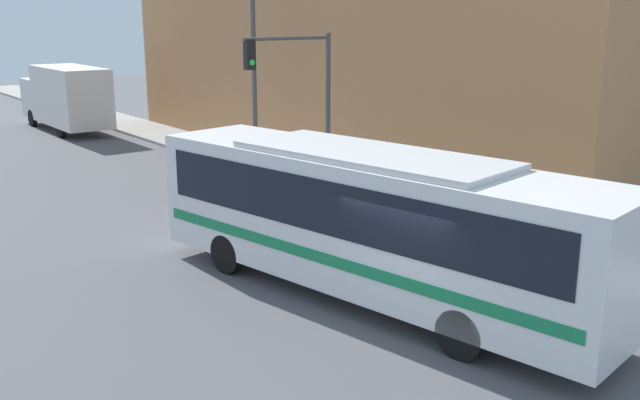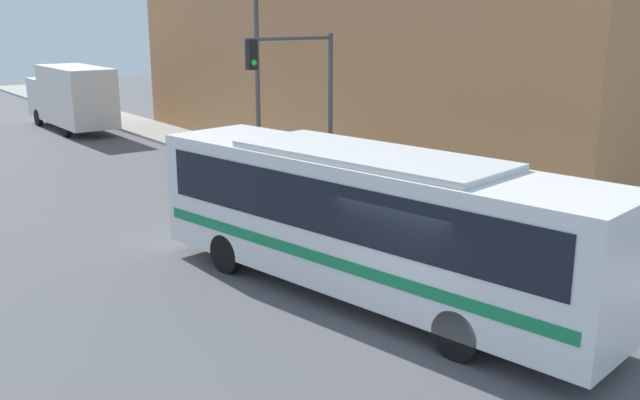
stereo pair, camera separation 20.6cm
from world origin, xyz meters
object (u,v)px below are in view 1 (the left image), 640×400
(street_lamp, at_px, (246,52))
(traffic_light_pole, at_px, (300,85))
(city_bus, at_px, (369,215))
(parking_meter, at_px, (327,164))
(fire_hydrant, at_px, (420,206))
(delivery_truck, at_px, (66,96))

(street_lamp, bearing_deg, traffic_light_pole, -100.60)
(city_bus, height_order, parking_meter, city_bus)
(city_bus, xyz_separation_m, street_lamp, (4.83, 12.63, 2.70))
(parking_meter, distance_m, street_lamp, 5.99)
(fire_hydrant, relative_size, street_lamp, 0.10)
(city_bus, distance_m, delivery_truck, 26.67)
(street_lamp, bearing_deg, delivery_truck, 99.72)
(fire_hydrant, distance_m, parking_meter, 4.42)
(fire_hydrant, distance_m, street_lamp, 10.09)
(delivery_truck, xyz_separation_m, street_lamp, (2.39, -13.93, 2.73))
(fire_hydrant, bearing_deg, traffic_light_pole, 102.30)
(delivery_truck, bearing_deg, street_lamp, -80.28)
(parking_meter, bearing_deg, city_bus, -122.38)
(city_bus, height_order, street_lamp, street_lamp)
(city_bus, distance_m, traffic_light_pole, 9.04)
(delivery_truck, relative_size, fire_hydrant, 11.41)
(traffic_light_pole, bearing_deg, fire_hydrant, -77.70)
(fire_hydrant, height_order, parking_meter, parking_meter)
(traffic_light_pole, relative_size, parking_meter, 3.93)
(fire_hydrant, bearing_deg, delivery_truck, 96.13)
(fire_hydrant, bearing_deg, city_bus, -145.48)
(delivery_truck, relative_size, traffic_light_pole, 1.56)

